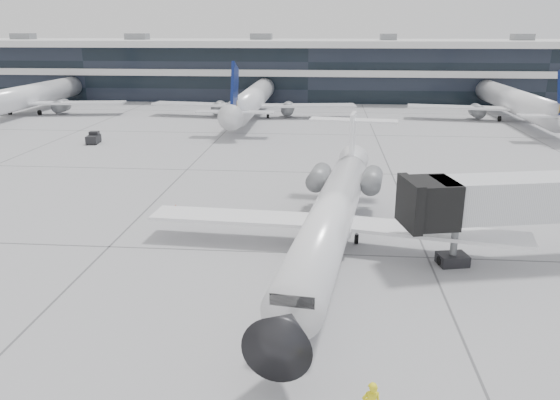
{
  "coord_description": "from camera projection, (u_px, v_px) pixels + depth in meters",
  "views": [
    {
      "loc": [
        3.67,
        -31.26,
        13.31
      ],
      "look_at": [
        0.74,
        2.64,
        2.6
      ],
      "focal_mm": 35.0,
      "sensor_mm": 36.0,
      "label": 1
    }
  ],
  "objects": [
    {
      "name": "jet_bridge",
      "position": [
        558.0,
        197.0,
        31.78
      ],
      "size": [
        16.7,
        6.46,
        5.39
      ],
      "rotation": [
        0.0,
        0.0,
        0.21
      ],
      "color": "silver",
      "rests_on": "ground"
    },
    {
      "name": "regional_jet",
      "position": [
        332.0,
        213.0,
        33.92
      ],
      "size": [
        23.74,
        29.63,
        6.85
      ],
      "rotation": [
        0.0,
        0.0,
        -0.14
      ],
      "color": "white",
      "rests_on": "ground"
    },
    {
      "name": "terminal",
      "position": [
        310.0,
        72.0,
        110.42
      ],
      "size": [
        170.0,
        22.0,
        10.0
      ],
      "primitive_type": "cube",
      "color": "black",
      "rests_on": "ground"
    },
    {
      "name": "far_tug",
      "position": [
        94.0,
        138.0,
        66.06
      ],
      "size": [
        1.49,
        2.3,
        1.39
      ],
      "rotation": [
        0.0,
        0.0,
        0.09
      ],
      "color": "black",
      "rests_on": "ground"
    },
    {
      "name": "bg_jet_left",
      "position": [
        32.0,
        113.0,
        89.96
      ],
      "size": [
        32.0,
        40.0,
        9.6
      ],
      "primitive_type": null,
      "color": "white",
      "rests_on": "ground"
    },
    {
      "name": "ground",
      "position": [
        265.0,
        252.0,
        34.0
      ],
      "size": [
        220.0,
        220.0,
        0.0
      ],
      "primitive_type": "plane",
      "color": "gray",
      "rests_on": "ground"
    },
    {
      "name": "traffic_cone",
      "position": [
        176.0,
        208.0,
        41.36
      ],
      "size": [
        0.52,
        0.52,
        0.61
      ],
      "rotation": [
        0.0,
        0.0,
        -0.3
      ],
      "color": "#E8430C",
      "rests_on": "ground"
    },
    {
      "name": "bg_jet_right",
      "position": [
        512.0,
        119.0,
        83.64
      ],
      "size": [
        32.0,
        40.0,
        9.6
      ],
      "primitive_type": null,
      "color": "white",
      "rests_on": "ground"
    },
    {
      "name": "bg_jet_center",
      "position": [
        254.0,
        116.0,
        86.92
      ],
      "size": [
        32.0,
        40.0,
        9.6
      ],
      "primitive_type": null,
      "color": "white",
      "rests_on": "ground"
    }
  ]
}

